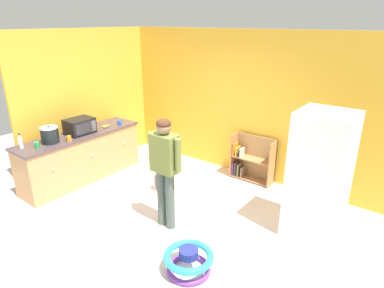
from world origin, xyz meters
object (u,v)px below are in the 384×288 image
at_px(standing_person, 165,164).
at_px(crock_pot, 50,135).
at_px(green_cup, 37,145).
at_px(banana_bunch, 106,126).
at_px(baby_walker, 189,261).
at_px(kitchen_counter, 82,156).
at_px(microwave, 80,126).
at_px(refrigerator, 319,177).
at_px(pet_carrier, 173,179).
at_px(bookshelf, 251,161).
at_px(blue_cup, 119,123).
at_px(clear_bottle, 21,142).
at_px(orange_cup, 69,138).

height_order(standing_person, crock_pot, standing_person).
relative_size(crock_pot, green_cup, 3.18).
bearing_deg(banana_bunch, baby_walker, -23.27).
height_order(kitchen_counter, baby_walker, kitchen_counter).
relative_size(baby_walker, microwave, 1.26).
distance_m(refrigerator, pet_carrier, 2.53).
bearing_deg(crock_pot, bookshelf, 44.58).
bearing_deg(pet_carrier, green_cup, -134.78).
relative_size(standing_person, green_cup, 17.20).
xyz_separation_m(kitchen_counter, standing_person, (2.27, -0.20, 0.53)).
height_order(microwave, green_cup, microwave).
height_order(baby_walker, crock_pot, crock_pot).
bearing_deg(baby_walker, banana_bunch, 156.73).
distance_m(crock_pot, banana_bunch, 1.11).
height_order(kitchen_counter, crock_pot, crock_pot).
height_order(standing_person, green_cup, standing_person).
bearing_deg(banana_bunch, kitchen_counter, -100.55).
bearing_deg(baby_walker, blue_cup, 151.99).
bearing_deg(standing_person, kitchen_counter, 175.07).
height_order(refrigerator, bookshelf, refrigerator).
height_order(kitchen_counter, standing_person, standing_person).
relative_size(refrigerator, green_cup, 18.74).
bearing_deg(crock_pot, green_cup, -79.30).
height_order(standing_person, baby_walker, standing_person).
height_order(kitchen_counter, clear_bottle, clear_bottle).
xyz_separation_m(standing_person, clear_bottle, (-2.38, -0.79, 0.02)).
distance_m(kitchen_counter, crock_pot, 0.81).
distance_m(green_cup, blue_cup, 1.64).
bearing_deg(blue_cup, refrigerator, 1.37).
relative_size(baby_walker, blue_cup, 6.36).
height_order(pet_carrier, banana_bunch, banana_bunch).
xyz_separation_m(bookshelf, green_cup, (-2.45, -2.73, 0.57)).
bearing_deg(blue_cup, crock_pot, -96.42).
bearing_deg(banana_bunch, bookshelf, 29.36).
xyz_separation_m(microwave, orange_cup, (0.19, -0.36, -0.09)).
xyz_separation_m(standing_person, banana_bunch, (-2.17, 0.74, -0.05)).
bearing_deg(refrigerator, orange_cup, -162.09).
distance_m(pet_carrier, clear_bottle, 2.56).
distance_m(bookshelf, blue_cup, 2.65).
xyz_separation_m(kitchen_counter, microwave, (0.01, 0.03, 0.59)).
distance_m(baby_walker, pet_carrier, 2.11).
xyz_separation_m(bookshelf, orange_cup, (-2.31, -2.23, 0.57)).
height_order(crock_pot, clear_bottle, crock_pot).
bearing_deg(microwave, clear_bottle, -97.12).
height_order(baby_walker, pet_carrier, pet_carrier).
height_order(baby_walker, banana_bunch, banana_bunch).
bearing_deg(refrigerator, clear_bottle, -155.41).
bearing_deg(refrigerator, kitchen_counter, -167.33).
bearing_deg(baby_walker, microwave, 165.86).
relative_size(refrigerator, crock_pot, 5.90).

